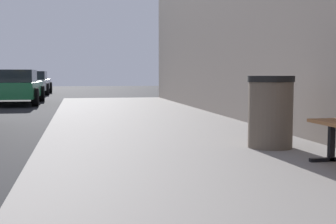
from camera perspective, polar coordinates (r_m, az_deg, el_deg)
name	(u,v)px	position (r m, az deg, el deg)	size (l,w,h in m)	color
trash_bin	(270,112)	(6.07, 12.75, 0.06)	(0.60, 0.60, 0.94)	brown
car_green	(13,87)	(17.79, -18.90, 3.03)	(2.04, 4.44, 1.27)	#196638
car_white	(32,83)	(26.22, -16.76, 3.57)	(2.01, 4.53, 1.27)	white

